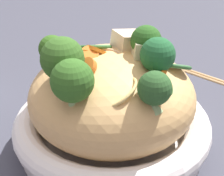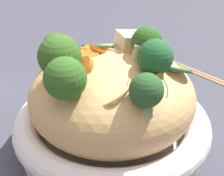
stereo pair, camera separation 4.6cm
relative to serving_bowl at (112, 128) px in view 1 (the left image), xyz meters
The scene contains 8 objects.
ground_plane 0.03m from the serving_bowl, ahead, with size 3.00×3.00×0.00m, color #3A3B46.
serving_bowl is the anchor object (origin of this frame).
noodle_heap 0.05m from the serving_bowl, 12.58° to the right, with size 0.23×0.23×0.13m.
broccoli_florets 0.13m from the serving_bowl, 141.66° to the right, with size 0.17×0.20×0.08m.
carrot_coins 0.11m from the serving_bowl, 168.11° to the right, with size 0.10×0.11×0.03m.
zucchini_slices 0.11m from the serving_bowl, 35.48° to the right, with size 0.14×0.16×0.04m.
chicken_chunks 0.12m from the serving_bowl, ahead, with size 0.05×0.07×0.03m.
chopsticks_pair 0.29m from the serving_bowl, 33.89° to the left, with size 0.09×0.20×0.01m.
Camera 1 is at (-0.17, -0.36, 0.32)m, focal length 54.44 mm.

